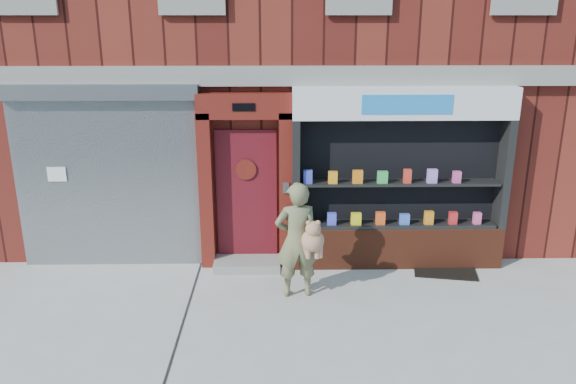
{
  "coord_description": "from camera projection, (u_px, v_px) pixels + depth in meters",
  "views": [
    {
      "loc": [
        -0.23,
        -6.91,
        4.02
      ],
      "look_at": [
        -0.08,
        1.0,
        1.55
      ],
      "focal_mm": 35.0,
      "sensor_mm": 36.0,
      "label": 1
    }
  ],
  "objects": [
    {
      "name": "building",
      "position": [
        288.0,
        18.0,
        12.33
      ],
      "size": [
        12.0,
        8.16,
        8.0
      ],
      "color": "#4E1611",
      "rests_on": "ground"
    },
    {
      "name": "pharmacy_bay",
      "position": [
        399.0,
        187.0,
        9.15
      ],
      "size": [
        3.5,
        0.41,
        3.0
      ],
      "color": "maroon",
      "rests_on": "ground"
    },
    {
      "name": "shutter_bay",
      "position": [
        107.0,
        166.0,
        9.07
      ],
      "size": [
        3.1,
        0.3,
        3.04
      ],
      "color": "gray",
      "rests_on": "ground"
    },
    {
      "name": "ground",
      "position": [
        295.0,
        320.0,
        7.8
      ],
      "size": [
        80.0,
        80.0,
        0.0
      ],
      "primitive_type": "plane",
      "color": "#9E9E99",
      "rests_on": "ground"
    },
    {
      "name": "woman",
      "position": [
        298.0,
        240.0,
        8.24
      ],
      "size": [
        0.75,
        0.52,
        1.77
      ],
      "color": "#6D6D48",
      "rests_on": "ground"
    },
    {
      "name": "doormat",
      "position": [
        444.0,
        270.0,
        9.32
      ],
      "size": [
        1.11,
        0.87,
        0.02
      ],
      "primitive_type": "cube",
      "rotation": [
        0.0,
        0.0,
        -0.18
      ],
      "color": "black",
      "rests_on": "ground"
    },
    {
      "name": "red_door_bay",
      "position": [
        246.0,
        182.0,
        9.12
      ],
      "size": [
        1.52,
        0.58,
        2.9
      ],
      "color": "#53130E",
      "rests_on": "ground"
    }
  ]
}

